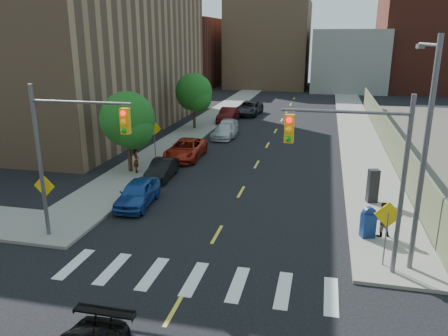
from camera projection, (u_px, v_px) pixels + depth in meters
The scene contains 27 objects.
sidewalk_nw at pixel (221, 112), 53.32m from camera, with size 3.50×73.00×0.15m, color gray.
sidewalk_ne at pixel (353, 117), 49.98m from camera, with size 3.50×73.00×0.15m, color gray.
fence_north at pixel (385, 131), 36.65m from camera, with size 0.12×44.00×2.50m, color #60694A.
building_nw at pixel (55, 46), 43.38m from camera, with size 22.00×30.00×16.00m, color #8C6B4C.
bg_bldg_west at pixel (182, 53), 81.27m from camera, with size 14.00×18.00×12.00m, color #592319.
bg_bldg_midwest at pixel (269, 44), 79.25m from camera, with size 14.00×16.00×15.00m, color #8C6B4C.
bg_bldg_center at pixel (348, 60), 75.09m from camera, with size 12.00×16.00×10.00m, color gray.
bg_bldg_east at pixel (436, 42), 73.07m from camera, with size 18.00×18.00×16.00m, color #592319.
signal_nw at pixel (69, 143), 18.55m from camera, with size 4.59×0.30×7.00m.
signal_ne at pixel (362, 161), 15.96m from camera, with size 4.59×0.30×7.00m.
streetlight_ne at pixel (424, 140), 16.13m from camera, with size 0.25×3.70×9.00m.
warn_sign_nw at pixel (45, 192), 20.13m from camera, with size 1.06×0.06×2.83m.
warn_sign_ne at pixel (387, 222), 16.90m from camera, with size 1.06×0.06×2.83m.
warn_sign_midwest at pixel (154, 132), 32.73m from camera, with size 1.06×0.06×2.83m.
tree_west_near at pixel (128, 122), 28.65m from camera, with size 3.66×3.64×5.52m.
tree_west_far at pixel (194, 94), 42.64m from camera, with size 3.66×3.64×5.52m.
parked_car_blue at pixel (138, 193), 23.78m from camera, with size 1.65×4.10×1.40m, color navy.
parked_car_black at pixel (162, 169), 28.35m from camera, with size 1.32×3.79×1.25m, color black.
parked_car_red at pixel (186, 149), 32.99m from camera, with size 2.38×5.16×1.43m, color #A72110.
parked_car_silver at pixel (225, 131), 39.74m from camera, with size 1.79×4.41×1.28m, color #B7BBBF.
parked_car_white at pixel (227, 127), 40.79m from camera, with size 1.82×4.52×1.54m, color silver.
parked_car_maroon at pixel (228, 115), 46.83m from camera, with size 1.64×4.72×1.55m, color #410D0D.
parked_car_grey at pixel (248, 108), 51.36m from camera, with size 2.62×5.69×1.58m, color black.
mailbox at pixel (368, 222), 19.66m from camera, with size 0.71×0.63×1.44m.
payphone at pixel (373, 186), 23.79m from camera, with size 0.55×0.45×1.85m, color black.
pedestrian_west at pixel (136, 161), 29.04m from camera, with size 0.58×0.38×1.59m, color gray.
pedestrian_east at pixel (382, 219), 19.72m from camera, with size 0.79×0.62×1.63m, color gray.
Camera 1 is at (4.53, -10.10, 8.88)m, focal length 35.00 mm.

